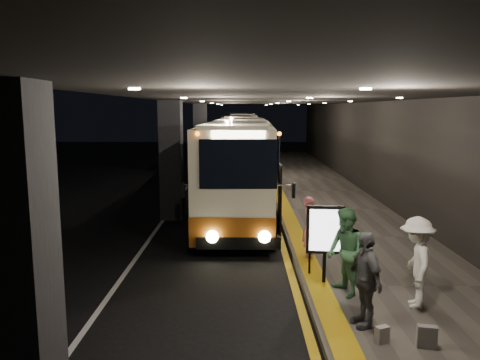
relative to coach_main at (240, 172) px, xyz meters
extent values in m
plane|color=black|center=(-1.03, -4.52, -1.70)|extent=(90.00, 90.00, 0.00)
cube|color=silver|center=(-2.83, 0.48, -1.69)|extent=(0.12, 50.00, 0.01)
cube|color=gold|center=(1.32, 0.48, -1.69)|extent=(0.18, 50.00, 0.01)
cube|color=#514C44|center=(3.72, 0.48, -1.62)|extent=(4.50, 50.00, 0.15)
cube|color=gold|center=(1.82, 0.48, -1.54)|extent=(0.50, 50.00, 0.01)
cube|color=black|center=(5.97, 0.48, 1.30)|extent=(0.10, 50.00, 6.00)
cube|color=black|center=(-2.53, -12.52, 0.50)|extent=(0.80, 0.80, 4.40)
cube|color=black|center=(-2.53, -0.52, 0.50)|extent=(0.80, 0.80, 4.40)
cube|color=black|center=(-2.53, 11.48, 0.50)|extent=(0.80, 0.80, 4.40)
cube|color=black|center=(1.47, 0.48, 2.90)|extent=(9.00, 50.00, 0.40)
cube|color=beige|center=(0.00, 0.02, 0.26)|extent=(2.66, 11.22, 3.16)
cube|color=brown|center=(0.00, 0.02, -0.91)|extent=(2.68, 11.25, 0.84)
cube|color=black|center=(0.00, -5.59, 0.95)|extent=(2.05, 0.12, 1.30)
cube|color=black|center=(0.00, -5.51, -1.18)|extent=(2.29, 0.32, 0.33)
cylinder|color=black|center=(-1.04, -3.51, -1.23)|extent=(0.26, 0.93, 0.93)
cylinder|color=black|center=(1.04, -3.51, -1.23)|extent=(0.26, 0.93, 0.93)
cylinder|color=black|center=(-1.04, 3.74, -1.23)|extent=(0.26, 0.93, 0.93)
cylinder|color=black|center=(1.04, 3.74, -1.23)|extent=(0.26, 0.93, 0.93)
sphere|color=#FFEAA5|center=(-0.70, -5.60, -1.00)|extent=(0.33, 0.33, 0.33)
sphere|color=#FFEAA5|center=(0.70, -5.60, -1.00)|extent=(0.33, 0.33, 0.33)
cube|color=#FFF2BF|center=(0.00, -5.60, 1.73)|extent=(1.40, 0.09, 0.20)
cube|color=beige|center=(-0.09, 11.98, 0.24)|extent=(2.83, 11.16, 3.14)
cube|color=brown|center=(-0.09, 11.98, -0.91)|extent=(2.85, 11.18, 0.83)
cube|color=black|center=(-0.09, 6.42, 0.93)|extent=(2.03, 0.16, 1.29)
cube|color=black|center=(-0.09, 6.50, -1.19)|extent=(2.27, 0.36, 0.32)
cylinder|color=black|center=(-1.13, 8.48, -1.23)|extent=(0.26, 0.92, 0.92)
cylinder|color=black|center=(0.94, 8.48, -1.23)|extent=(0.26, 0.92, 0.92)
cylinder|color=black|center=(-1.13, 15.67, -1.23)|extent=(0.26, 0.92, 0.92)
cylinder|color=black|center=(0.94, 15.67, -1.23)|extent=(0.26, 0.92, 0.92)
cube|color=beige|center=(-0.19, 25.49, 0.28)|extent=(2.97, 11.41, 3.20)
cube|color=brown|center=(-0.19, 25.49, -0.90)|extent=(2.99, 11.43, 0.85)
cube|color=black|center=(-0.19, 19.81, 0.99)|extent=(2.07, 0.17, 1.32)
cube|color=black|center=(-0.19, 19.89, -1.18)|extent=(2.32, 0.38, 0.33)
cylinder|color=black|center=(-1.25, 21.91, -1.23)|extent=(0.26, 0.94, 0.94)
cylinder|color=black|center=(0.87, 21.91, -1.23)|extent=(0.26, 0.94, 0.94)
cylinder|color=black|center=(-1.25, 29.26, -1.23)|extent=(0.26, 0.94, 0.94)
cylinder|color=black|center=(0.87, 29.26, -1.23)|extent=(0.26, 0.94, 0.94)
imported|color=#B5545D|center=(1.91, -5.56, -0.73)|extent=(0.50, 0.66, 1.63)
imported|color=#498353|center=(2.29, -8.19, -0.61)|extent=(0.78, 1.03, 1.88)
imported|color=white|center=(3.57, -8.77, -0.63)|extent=(0.80, 1.28, 1.83)
imported|color=#55575B|center=(2.33, -9.61, -0.66)|extent=(0.76, 1.13, 1.77)
cube|color=black|center=(3.17, -10.43, -1.35)|extent=(0.34, 0.20, 0.38)
cube|color=#AEAAA3|center=(2.49, -10.25, -1.40)|extent=(0.26, 0.21, 0.28)
cylinder|color=black|center=(1.97, -7.49, -1.20)|extent=(0.08, 0.08, 0.70)
cube|color=black|center=(1.97, -7.49, -0.30)|extent=(0.85, 0.17, 1.09)
cube|color=white|center=(1.97, -7.55, -0.30)|extent=(0.72, 0.08, 0.95)
cylinder|color=black|center=(1.72, -6.91, -0.99)|extent=(0.05, 0.05, 1.11)
camera|label=1|loc=(0.12, -17.71, 2.38)|focal=35.00mm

